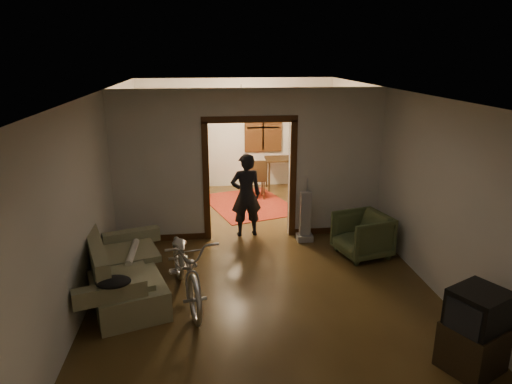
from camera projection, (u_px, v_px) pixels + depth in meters
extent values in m
cube|color=#382712|center=(254.00, 251.00, 8.14)|extent=(5.00, 8.50, 0.01)
cube|color=white|center=(254.00, 91.00, 7.32)|extent=(5.00, 8.50, 0.01)
cube|color=beige|center=(236.00, 133.00, 11.77)|extent=(5.00, 0.02, 2.80)
cube|color=beige|center=(102.00, 180.00, 7.46)|extent=(0.02, 8.50, 2.80)
cube|color=beige|center=(395.00, 171.00, 8.00)|extent=(0.02, 8.50, 2.80)
cube|color=beige|center=(250.00, 165.00, 8.44)|extent=(5.00, 0.14, 2.80)
cube|color=#381E0C|center=(250.00, 181.00, 8.53)|extent=(1.74, 0.20, 2.32)
cube|color=black|center=(263.00, 127.00, 11.76)|extent=(0.98, 0.06, 1.28)
sphere|color=#FFE0A5|center=(241.00, 103.00, 9.83)|extent=(0.24, 0.24, 0.24)
cube|color=silver|center=(306.00, 172.00, 8.53)|extent=(0.08, 0.01, 0.12)
cube|color=#676A46|center=(123.00, 266.00, 6.56)|extent=(1.48, 2.18, 0.92)
cylinder|color=beige|center=(132.00, 252.00, 6.84)|extent=(0.10, 0.82, 0.10)
ellipsoid|color=black|center=(113.00, 282.00, 5.64)|extent=(0.43, 0.32, 0.13)
imported|color=silver|center=(186.00, 265.00, 6.44)|extent=(1.10, 2.10, 1.05)
imported|color=#44502D|center=(362.00, 235.00, 7.88)|extent=(1.01, 0.99, 0.76)
cube|color=black|center=(473.00, 347.00, 5.06)|extent=(0.78, 0.76, 0.55)
cube|color=black|center=(478.00, 311.00, 4.92)|extent=(0.72, 0.70, 0.48)
cube|color=gray|center=(305.00, 216.00, 8.47)|extent=(0.33, 0.28, 0.96)
imported|color=black|center=(246.00, 195.00, 8.65)|extent=(0.63, 0.46, 1.62)
cube|color=maroon|center=(249.00, 204.00, 10.65)|extent=(2.31, 2.66, 0.02)
cube|color=#213721|center=(185.00, 154.00, 11.52)|extent=(1.06, 0.76, 1.91)
sphere|color=#1E5972|center=(183.00, 114.00, 11.23)|extent=(0.26, 0.26, 0.26)
cube|color=black|center=(287.00, 174.00, 11.77)|extent=(1.16, 0.72, 0.81)
cube|color=black|center=(256.00, 179.00, 11.00)|extent=(0.53, 0.53, 0.97)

